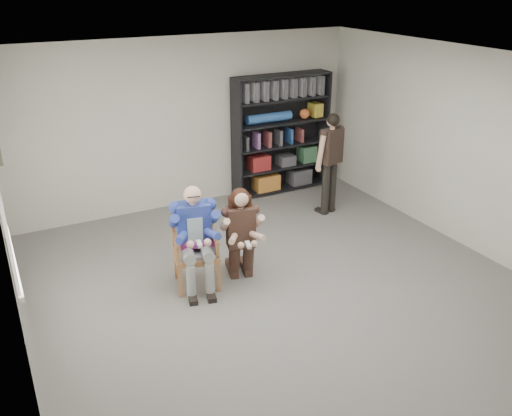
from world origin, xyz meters
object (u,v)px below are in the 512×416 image
armchair (196,248)px  kneeling_woman (241,236)px  standing_man (330,165)px  seated_man (195,237)px  bookshelf (281,134)px

armchair → kneeling_woman: (0.58, -0.12, 0.10)m
kneeling_woman → standing_man: 2.54m
armchair → standing_man: standing_man is taller
kneeling_woman → standing_man: size_ratio=0.74×
armchair → seated_man: seated_man is taller
seated_man → standing_man: (2.79, 1.12, 0.16)m
bookshelf → standing_man: size_ratio=1.25×
seated_man → kneeling_woman: seated_man is taller
armchair → kneeling_woman: kneeling_woman is taller
seated_man → standing_man: 3.00m
seated_man → kneeling_woman: bearing=1.5°
armchair → bookshelf: 3.56m
armchair → standing_man: bearing=35.0°
kneeling_woman → standing_man: (2.21, 1.24, 0.22)m
seated_man → bookshelf: bookshelf is taller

